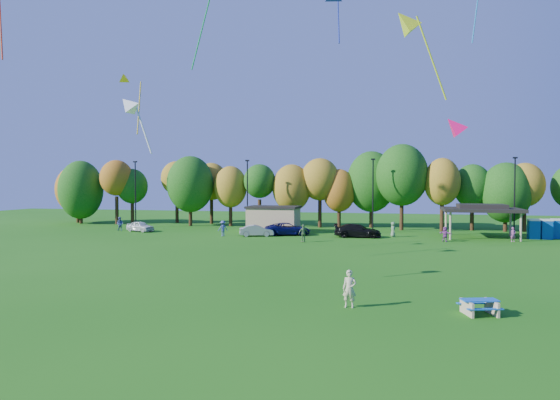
% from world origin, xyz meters
% --- Properties ---
extents(ground, '(160.00, 160.00, 0.00)m').
position_xyz_m(ground, '(0.00, 0.00, 0.00)').
color(ground, '#19600F').
rests_on(ground, ground).
extents(tree_line, '(93.57, 10.55, 11.15)m').
position_xyz_m(tree_line, '(-1.03, 45.51, 5.91)').
color(tree_line, black).
rests_on(tree_line, ground).
extents(lamp_posts, '(64.50, 0.25, 9.09)m').
position_xyz_m(lamp_posts, '(2.00, 40.00, 4.90)').
color(lamp_posts, black).
rests_on(lamp_posts, ground).
extents(utility_building, '(6.30, 4.30, 3.25)m').
position_xyz_m(utility_building, '(-10.00, 38.00, 1.64)').
color(utility_building, tan).
rests_on(utility_building, ground).
extents(pavilion, '(8.20, 6.20, 3.77)m').
position_xyz_m(pavilion, '(14.00, 37.00, 3.23)').
color(pavilion, tan).
rests_on(pavilion, ground).
extents(porta_potties, '(3.75, 2.12, 2.18)m').
position_xyz_m(porta_potties, '(20.74, 37.78, 1.10)').
color(porta_potties, '#0C449C').
rests_on(porta_potties, ground).
extents(picnic_table, '(1.99, 1.79, 0.72)m').
position_xyz_m(picnic_table, '(8.70, 2.76, 0.42)').
color(picnic_table, tan).
rests_on(picnic_table, ground).
extents(kite_flyer, '(0.68, 0.45, 1.85)m').
position_xyz_m(kite_flyer, '(2.68, 2.72, 0.93)').
color(kite_flyer, beige).
rests_on(kite_flyer, ground).
extents(car_a, '(4.15, 2.73, 1.31)m').
position_xyz_m(car_a, '(-26.52, 34.93, 0.66)').
color(car_a, white).
rests_on(car_a, ground).
extents(car_b, '(4.16, 2.56, 1.29)m').
position_xyz_m(car_b, '(-10.77, 33.04, 0.65)').
color(car_b, '#949398').
rests_on(car_b, ground).
extents(car_c, '(5.80, 4.07, 1.47)m').
position_xyz_m(car_c, '(-7.53, 34.95, 0.74)').
color(car_c, '#0B0D46').
rests_on(car_c, ground).
extents(car_d, '(5.37, 2.46, 1.52)m').
position_xyz_m(car_d, '(0.59, 34.59, 0.76)').
color(car_d, black).
rests_on(car_d, ground).
extents(far_person_0, '(1.47, 1.18, 1.56)m').
position_xyz_m(far_person_0, '(9.79, 32.58, 0.78)').
color(far_person_0, purple).
rests_on(far_person_0, ground).
extents(far_person_1, '(0.65, 0.90, 1.72)m').
position_xyz_m(far_person_1, '(4.46, 35.85, 0.86)').
color(far_person_1, '#658A5E').
rests_on(far_person_1, ground).
extents(far_person_2, '(0.65, 0.54, 1.53)m').
position_xyz_m(far_person_2, '(16.68, 34.08, 0.77)').
color(far_person_2, '#A64E91').
rests_on(far_person_2, ground).
extents(far_person_3, '(0.86, 0.68, 1.75)m').
position_xyz_m(far_person_3, '(-29.71, 35.56, 0.87)').
color(far_person_3, '#485A9E').
rests_on(far_person_3, ground).
extents(far_person_4, '(1.13, 0.97, 1.82)m').
position_xyz_m(far_person_4, '(-4.52, 28.80, 0.91)').
color(far_person_4, '#5E8250').
rests_on(far_person_4, ground).
extents(far_person_5, '(1.32, 1.23, 1.79)m').
position_xyz_m(far_person_5, '(-14.58, 32.24, 0.89)').
color(far_person_5, '#4955A0').
rests_on(far_person_5, ground).
extents(kite_2, '(3.47, 1.85, 5.58)m').
position_xyz_m(kite_2, '(5.31, 8.14, 15.39)').
color(kite_2, '#BBD616').
extents(kite_5, '(1.44, 3.05, 5.26)m').
position_xyz_m(kite_5, '(-16.95, 15.57, 14.65)').
color(kite_5, gold).
extents(kite_13, '(2.19, 1.14, 3.48)m').
position_xyz_m(kite_13, '(-9.80, 3.61, 10.50)').
color(kite_13, white).
extents(kite_14, '(1.35, 1.03, 1.30)m').
position_xyz_m(kite_14, '(7.47, 2.85, 8.79)').
color(kite_14, '#FF0E62').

